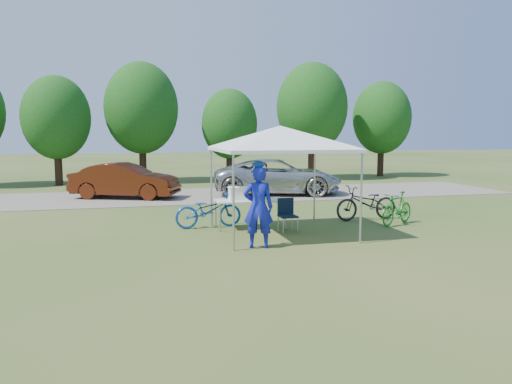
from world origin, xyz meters
TOP-DOWN VIEW (x-y plane):
  - ground at (0.00, 0.00)m, footprint 100.00×100.00m
  - gravel_strip at (0.00, 8.00)m, footprint 24.00×5.00m
  - canopy at (0.00, 0.00)m, footprint 4.53×4.53m
  - treeline at (-0.29, 14.05)m, footprint 24.89×4.28m
  - folding_table at (-0.54, 0.93)m, footprint 1.88×0.78m
  - folding_chair at (0.27, 0.27)m, footprint 0.46×0.47m
  - cooler at (-0.88, 0.93)m, footprint 0.49×0.33m
  - ice_cream_cup at (-0.12, 0.88)m, footprint 0.07×0.07m
  - cyclist at (-0.91, -1.34)m, footprint 0.75×0.59m
  - bike_blue at (-1.63, 1.26)m, footprint 1.85×0.76m
  - bike_green at (3.54, 0.40)m, footprint 1.54×1.15m
  - bike_dark at (3.05, 1.27)m, footprint 1.99×0.81m
  - minivan at (2.24, 7.67)m, footprint 5.61×3.56m
  - sedan at (-3.85, 7.94)m, footprint 4.35×2.86m

SIDE VIEW (x-z plane):
  - ground at x=0.00m, z-range 0.00..0.00m
  - gravel_strip at x=0.00m, z-range 0.00..0.02m
  - bike_green at x=3.54m, z-range 0.00..0.92m
  - bike_blue at x=-1.63m, z-range 0.00..0.95m
  - folding_chair at x=0.27m, z-range 0.08..0.94m
  - bike_dark at x=3.05m, z-range 0.00..1.02m
  - sedan at x=-3.85m, z-range 0.02..1.38m
  - folding_table at x=-0.54m, z-range 0.34..1.11m
  - minivan at x=2.24m, z-range 0.02..1.46m
  - ice_cream_cup at x=-0.12m, z-range 0.77..0.82m
  - cyclist at x=-0.91m, z-range 0.00..1.83m
  - cooler at x=-0.88m, z-range 0.77..1.13m
  - canopy at x=0.00m, z-range 1.15..4.15m
  - treeline at x=-0.29m, z-range 0.38..6.68m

